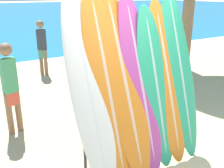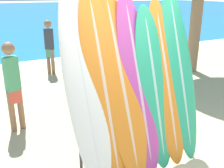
% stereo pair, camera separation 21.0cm
% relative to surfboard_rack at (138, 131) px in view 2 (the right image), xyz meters
% --- Properties ---
extents(surfboard_rack, '(1.82, 0.04, 0.96)m').
position_rel_surfboard_rack_xyz_m(surfboard_rack, '(0.00, 0.00, 0.00)').
color(surfboard_rack, '#28282D').
rests_on(surfboard_rack, ground_plane).
extents(surfboard_slot_0, '(0.51, 1.08, 2.50)m').
position_rel_surfboard_rack_xyz_m(surfboard_slot_0, '(-0.76, 0.09, 0.73)').
color(surfboard_slot_0, silver).
rests_on(surfboard_slot_0, ground_plane).
extents(surfboard_slot_1, '(0.53, 0.97, 2.51)m').
position_rel_surfboard_rack_xyz_m(surfboard_slot_1, '(-0.50, 0.08, 0.74)').
color(surfboard_slot_1, orange).
rests_on(surfboard_slot_1, ground_plane).
extents(surfboard_slot_2, '(0.58, 1.09, 2.50)m').
position_rel_surfboard_rack_xyz_m(surfboard_slot_2, '(-0.23, 0.09, 0.74)').
color(surfboard_slot_2, orange).
rests_on(surfboard_slot_2, ground_plane).
extents(surfboard_slot_3, '(0.50, 0.93, 2.44)m').
position_rel_surfboard_rack_xyz_m(surfboard_slot_3, '(0.02, 0.07, 0.71)').
color(surfboard_slot_3, '#B23D8E').
rests_on(surfboard_slot_3, ground_plane).
extents(surfboard_slot_4, '(0.51, 0.77, 2.26)m').
position_rel_surfboard_rack_xyz_m(surfboard_slot_4, '(0.26, 0.03, 0.61)').
color(surfboard_slot_4, '#289E70').
rests_on(surfboard_slot_4, ground_plane).
extents(surfboard_slot_5, '(0.52, 0.84, 2.33)m').
position_rel_surfboard_rack_xyz_m(surfboard_slot_5, '(0.49, 0.04, 0.65)').
color(surfboard_slot_5, orange).
rests_on(surfboard_slot_5, ground_plane).
extents(surfboard_slot_6, '(0.49, 0.91, 2.53)m').
position_rel_surfboard_rack_xyz_m(surfboard_slot_6, '(0.76, 0.07, 0.75)').
color(surfboard_slot_6, '#289E70').
rests_on(surfboard_slot_6, ground_plane).
extents(person_near_water, '(0.27, 0.22, 1.63)m').
position_rel_surfboard_rack_xyz_m(person_near_water, '(-1.40, 1.86, 0.37)').
color(person_near_water, '#846047').
rests_on(person_near_water, ground_plane).
extents(person_mid_beach, '(0.26, 0.28, 1.64)m').
position_rel_surfboard_rack_xyz_m(person_mid_beach, '(0.11, 5.02, 0.38)').
color(person_mid_beach, '#846047').
rests_on(person_mid_beach, ground_plane).
extents(person_far_left, '(0.23, 0.27, 1.57)m').
position_rel_surfboard_rack_xyz_m(person_far_left, '(1.56, 2.52, 0.34)').
color(person_far_left, '#A87A5B').
rests_on(person_far_left, ground_plane).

